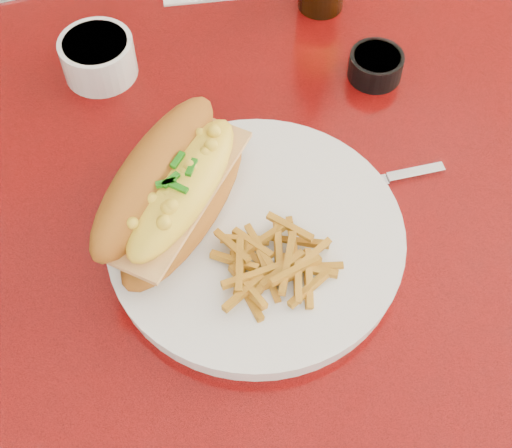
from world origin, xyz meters
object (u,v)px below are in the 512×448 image
object	(u,v)px
fork	(322,205)
gravy_ramekin	(98,56)
diner_table	(225,253)
booth_bench_far	(128,38)
knife	(380,180)
dinner_plate	(256,238)
sauce_cup_right	(376,65)
mac_hoagie	(173,189)

from	to	relation	value
fork	gravy_ramekin	size ratio (longest dim) A/B	1.63
diner_table	fork	bearing A→B (deg)	-42.19
booth_bench_far	fork	world-z (taller)	booth_bench_far
diner_table	gravy_ramekin	size ratio (longest dim) A/B	12.68
gravy_ramekin	knife	bearing A→B (deg)	-45.36
dinner_plate	fork	distance (m)	0.08
booth_bench_far	gravy_ramekin	bearing A→B (deg)	-98.91
dinner_plate	knife	world-z (taller)	dinner_plate
booth_bench_far	fork	distance (m)	1.03
sauce_cup_right	fork	bearing A→B (deg)	-128.34
dinner_plate	fork	xyz separation A→B (m)	(0.08, 0.01, 0.01)
dinner_plate	fork	bearing A→B (deg)	8.57
mac_hoagie	sauce_cup_right	distance (m)	0.33
booth_bench_far	gravy_ramekin	xyz separation A→B (m)	(-0.09, -0.60, 0.51)
dinner_plate	gravy_ramekin	xyz separation A→B (m)	(-0.11, 0.31, 0.01)
booth_bench_far	fork	size ratio (longest dim) A/B	7.58
dinner_plate	knife	distance (m)	0.17
mac_hoagie	gravy_ramekin	world-z (taller)	mac_hoagie
gravy_ramekin	fork	bearing A→B (deg)	-57.93
diner_table	mac_hoagie	bearing A→B (deg)	-144.77
booth_bench_far	knife	size ratio (longest dim) A/B	6.47
mac_hoagie	booth_bench_far	bearing A→B (deg)	39.97
booth_bench_far	knife	distance (m)	1.01
diner_table	mac_hoagie	world-z (taller)	mac_hoagie
mac_hoagie	knife	bearing A→B (deg)	-50.07
diner_table	gravy_ramekin	bearing A→B (deg)	113.82
fork	sauce_cup_right	size ratio (longest dim) A/B	2.05
fork	gravy_ramekin	world-z (taller)	gravy_ramekin
diner_table	booth_bench_far	distance (m)	0.87
sauce_cup_right	knife	size ratio (longest dim) A/B	0.42
sauce_cup_right	booth_bench_far	bearing A→B (deg)	108.22
diner_table	fork	xyz separation A→B (m)	(0.09, -0.08, 0.18)
dinner_plate	sauce_cup_right	xyz separation A→B (m)	(0.22, 0.19, 0.01)
booth_bench_far	knife	xyz separation A→B (m)	(0.17, -0.87, 0.49)
dinner_plate	knife	bearing A→B (deg)	12.43
dinner_plate	sauce_cup_right	bearing A→B (deg)	41.01
dinner_plate	sauce_cup_right	size ratio (longest dim) A/B	5.16
mac_hoagie	knife	size ratio (longest dim) A/B	1.29
mac_hoagie	gravy_ramekin	distance (m)	0.26
mac_hoagie	dinner_plate	bearing A→B (deg)	-81.85
gravy_ramekin	diner_table	bearing A→B (deg)	-66.18
fork	diner_table	bearing A→B (deg)	51.82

